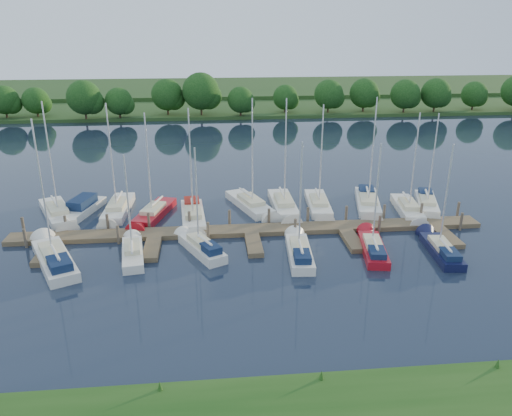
{
  "coord_description": "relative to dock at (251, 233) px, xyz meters",
  "views": [
    {
      "loc": [
        -3.36,
        -30.93,
        16.84
      ],
      "look_at": [
        0.46,
        8.0,
        2.2
      ],
      "focal_mm": 35.0,
      "sensor_mm": 36.0,
      "label": 1
    }
  ],
  "objects": [
    {
      "name": "sailboat_s_1",
      "position": [
        -9.36,
        -3.14,
        0.08
      ],
      "size": [
        2.27,
        6.42,
        8.32
      ],
      "rotation": [
        0.0,
        0.0,
        0.15
      ],
      "color": "silver",
      "rests_on": "ground"
    },
    {
      "name": "sailboat_s_4",
      "position": [
        9.12,
        -4.1,
        0.11
      ],
      "size": [
        2.58,
        7.01,
        8.89
      ],
      "rotation": [
        0.0,
        0.0,
        -0.16
      ],
      "color": "#A50F1A",
      "rests_on": "ground"
    },
    {
      "name": "sailboat_n_4",
      "position": [
        -4.93,
        3.88,
        0.13
      ],
      "size": [
        2.42,
        8.31,
        10.57
      ],
      "rotation": [
        0.0,
        0.0,
        3.21
      ],
      "color": "silver",
      "rests_on": "ground"
    },
    {
      "name": "motorboat",
      "position": [
        -15.31,
        6.67,
        0.17
      ],
      "size": [
        3.43,
        6.72,
        1.88
      ],
      "rotation": [
        0.0,
        0.0,
        2.85
      ],
      "color": "silver",
      "rests_on": "ground"
    },
    {
      "name": "ground",
      "position": [
        0.0,
        -7.31,
        -0.2
      ],
      "size": [
        260.0,
        260.0,
        0.0
      ],
      "primitive_type": "plane",
      "color": "#1A2134",
      "rests_on": "ground"
    },
    {
      "name": "sailboat_s_2",
      "position": [
        -4.18,
        -2.81,
        0.14
      ],
      "size": [
        3.96,
        6.38,
        8.68
      ],
      "rotation": [
        0.0,
        0.0,
        0.46
      ],
      "color": "silver",
      "rests_on": "ground"
    },
    {
      "name": "dock",
      "position": [
        0.0,
        0.0,
        0.0
      ],
      "size": [
        40.0,
        6.0,
        0.4
      ],
      "color": "#4C3E2A",
      "rests_on": "ground"
    },
    {
      "name": "sailboat_s_0",
      "position": [
        -14.99,
        -3.74,
        0.14
      ],
      "size": [
        5.17,
        8.47,
        11.16
      ],
      "rotation": [
        0.0,
        0.0,
        0.45
      ],
      "color": "silver",
      "rests_on": "ground"
    },
    {
      "name": "sailboat_s_3",
      "position": [
        3.29,
        -4.34,
        0.13
      ],
      "size": [
        2.14,
        7.18,
        9.24
      ],
      "rotation": [
        0.0,
        0.0,
        -0.08
      ],
      "color": "silver",
      "rests_on": "ground"
    },
    {
      "name": "sailboat_n_3",
      "position": [
        -8.59,
        5.04,
        0.07
      ],
      "size": [
        3.68,
        7.88,
        10.0
      ],
      "rotation": [
        0.0,
        0.0,
        2.85
      ],
      "color": "#A50F1A",
      "rests_on": "ground"
    },
    {
      "name": "sailboat_n_5",
      "position": [
        0.58,
        6.39,
        0.07
      ],
      "size": [
        4.39,
        8.56,
        10.93
      ],
      "rotation": [
        0.0,
        0.0,
        3.49
      ],
      "color": "silver",
      "rests_on": "ground"
    },
    {
      "name": "sailboat_s_5",
      "position": [
        14.26,
        -4.88,
        0.11
      ],
      "size": [
        2.22,
        7.0,
        8.89
      ],
      "rotation": [
        0.0,
        0.0,
        -0.1
      ],
      "color": "#0F1234",
      "rests_on": "ground"
    },
    {
      "name": "sailboat_n_10",
      "position": [
        17.49,
        5.13,
        0.11
      ],
      "size": [
        3.63,
        7.48,
        9.48
      ],
      "rotation": [
        0.0,
        0.0,
        2.83
      ],
      "color": "silver",
      "rests_on": "ground"
    },
    {
      "name": "sailboat_n_9",
      "position": [
        15.08,
        3.75,
        0.08
      ],
      "size": [
        2.67,
        7.73,
        9.88
      ],
      "rotation": [
        0.0,
        0.0,
        3.01
      ],
      "color": "silver",
      "rests_on": "ground"
    },
    {
      "name": "sailboat_n_2",
      "position": [
        -12.01,
        6.38,
        0.08
      ],
      "size": [
        2.22,
        8.38,
        10.7
      ],
      "rotation": [
        0.0,
        0.0,
        3.11
      ],
      "color": "silver",
      "rests_on": "ground"
    },
    {
      "name": "treeline",
      "position": [
        1.39,
        54.16,
        4.09
      ],
      "size": [
        146.54,
        9.83,
        8.3
      ],
      "color": "#38281C",
      "rests_on": "ground"
    },
    {
      "name": "sailboat_n_6",
      "position": [
        3.63,
        5.83,
        0.08
      ],
      "size": [
        2.1,
        8.55,
        11.0
      ],
      "rotation": [
        0.0,
        0.0,
        3.15
      ],
      "color": "silver",
      "rests_on": "ground"
    },
    {
      "name": "distant_hill",
      "position": [
        0.0,
        92.69,
        0.5
      ],
      "size": [
        220.0,
        40.0,
        1.4
      ],
      "primitive_type": "cube",
      "color": "#314F22",
      "rests_on": "ground"
    },
    {
      "name": "sailboat_n_7",
      "position": [
        7.0,
        5.81,
        0.07
      ],
      "size": [
        2.51,
        8.2,
        10.31
      ],
      "rotation": [
        0.0,
        0.0,
        3.06
      ],
      "color": "silver",
      "rests_on": "ground"
    },
    {
      "name": "mooring_pilings",
      "position": [
        0.0,
        1.13,
        0.4
      ],
      "size": [
        38.24,
        2.84,
        2.0
      ],
      "color": "#473D33",
      "rests_on": "ground"
    },
    {
      "name": "sailboat_n_0",
      "position": [
        -17.25,
        5.81,
        0.08
      ],
      "size": [
        5.03,
        8.44,
        11.01
      ],
      "rotation": [
        0.0,
        0.0,
        3.58
      ],
      "color": "silver",
      "rests_on": "ground"
    },
    {
      "name": "far_shore",
      "position": [
        0.0,
        67.69,
        0.1
      ],
      "size": [
        180.0,
        30.0,
        0.6
      ],
      "primitive_type": "cube",
      "color": "#1F3F18",
      "rests_on": "ground"
    },
    {
      "name": "sailboat_n_8",
      "position": [
        11.89,
        5.92,
        0.11
      ],
      "size": [
        3.66,
        8.74,
        10.91
      ],
      "rotation": [
        0.0,
        0.0,
        2.91
      ],
      "color": "silver",
      "rests_on": "ground"
    }
  ]
}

